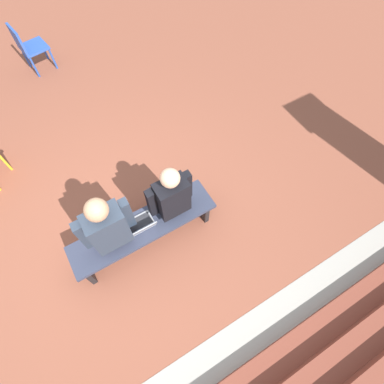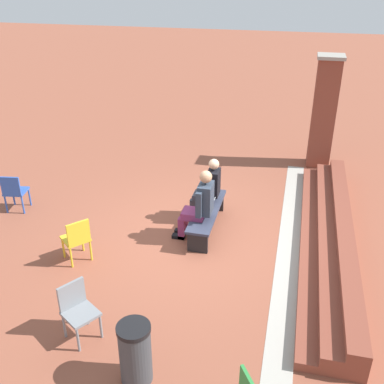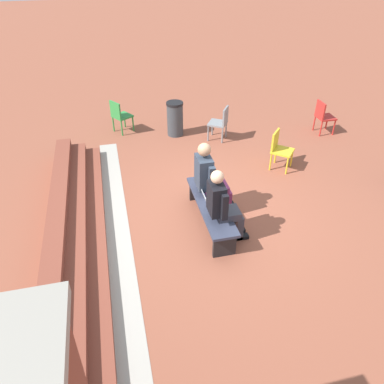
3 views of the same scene
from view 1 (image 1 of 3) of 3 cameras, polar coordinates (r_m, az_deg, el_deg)
name	(u,v)px [view 1 (image 1 of 3)]	position (r m, az deg, el deg)	size (l,w,h in m)	color
ground_plane	(123,241)	(4.08, -12.96, -9.06)	(60.00, 60.00, 0.00)	brown
concrete_strip	(214,359)	(3.73, 4.20, -29.20)	(7.05, 0.40, 0.01)	#A8A399
bench	(144,229)	(3.70, -9.13, -6.93)	(1.80, 0.44, 0.45)	#33384C
person_student	(168,195)	(3.46, -4.50, -0.67)	(0.54, 0.68, 1.33)	#383842
person_adult	(107,225)	(3.37, -15.93, -6.02)	(0.59, 0.74, 1.42)	#7F2D5B
laptop	(141,225)	(3.56, -9.62, -6.31)	(0.32, 0.29, 0.21)	#9EA0A5
plastic_chair_foreground	(28,46)	(6.44, -28.76, 23.26)	(0.48, 0.48, 0.84)	#2D56B7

